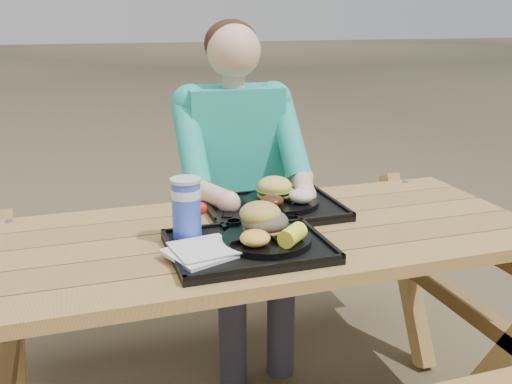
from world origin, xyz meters
name	(u,v)px	position (x,y,z in m)	size (l,w,h in m)	color
picnic_table	(256,336)	(0.00, 0.00, 0.38)	(1.80, 1.49, 0.75)	#999999
tray_near	(248,248)	(-0.07, -0.14, 0.76)	(0.45, 0.35, 0.02)	black
tray_far	(274,209)	(0.12, 0.16, 0.76)	(0.45, 0.35, 0.02)	black
plate_near	(267,240)	(-0.01, -0.15, 0.78)	(0.26, 0.26, 0.02)	black
plate_far	(281,202)	(0.15, 0.17, 0.78)	(0.26, 0.26, 0.02)	black
napkin_stack	(200,252)	(-0.22, -0.17, 0.78)	(0.17, 0.17, 0.02)	silver
soda_cup	(186,210)	(-0.23, -0.03, 0.86)	(0.09, 0.09, 0.17)	blue
condiment_bbq	(234,225)	(-0.07, -0.01, 0.78)	(0.05, 0.05, 0.03)	black
condiment_mustard	(253,223)	(-0.01, -0.01, 0.78)	(0.05, 0.05, 0.03)	orange
sandwich	(265,209)	(0.00, -0.10, 0.86)	(0.13, 0.13, 0.14)	gold
mac_cheese	(255,238)	(-0.07, -0.20, 0.81)	(0.09, 0.09, 0.04)	yellow
corn_cob	(292,235)	(0.04, -0.22, 0.82)	(0.09, 0.09, 0.05)	#FFFE35
cutlery_far	(227,209)	(-0.05, 0.17, 0.77)	(0.03, 0.16, 0.01)	black
burger	(275,182)	(0.14, 0.21, 0.84)	(0.12, 0.12, 0.11)	#F4C956
baked_beans	(272,201)	(0.09, 0.11, 0.81)	(0.08, 0.08, 0.04)	#451E0D
potato_salad	(302,196)	(0.20, 0.11, 0.81)	(0.09, 0.09, 0.05)	silver
diner	(235,205)	(0.10, 0.59, 0.64)	(0.48, 0.84, 1.28)	#1BABC0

